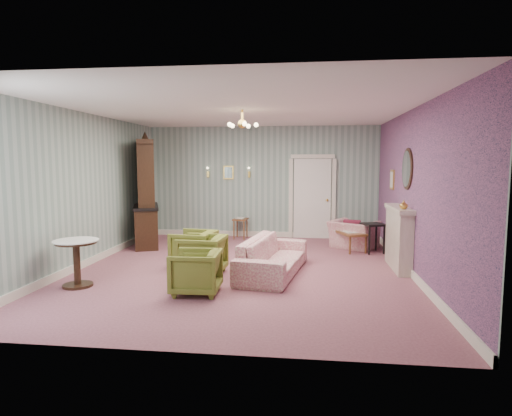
# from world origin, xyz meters

# --- Properties ---
(floor) EXTENTS (7.00, 7.00, 0.00)m
(floor) POSITION_xyz_m (0.00, 0.00, 0.00)
(floor) COLOR #9A5969
(floor) RESTS_ON ground
(ceiling) EXTENTS (7.00, 7.00, 0.00)m
(ceiling) POSITION_xyz_m (0.00, 0.00, 2.90)
(ceiling) COLOR white
(ceiling) RESTS_ON ground
(wall_back) EXTENTS (6.00, 0.00, 6.00)m
(wall_back) POSITION_xyz_m (0.00, 3.50, 1.45)
(wall_back) COLOR gray
(wall_back) RESTS_ON ground
(wall_front) EXTENTS (6.00, 0.00, 6.00)m
(wall_front) POSITION_xyz_m (0.00, -3.50, 1.45)
(wall_front) COLOR gray
(wall_front) RESTS_ON ground
(wall_left) EXTENTS (0.00, 7.00, 7.00)m
(wall_left) POSITION_xyz_m (-3.00, 0.00, 1.45)
(wall_left) COLOR gray
(wall_left) RESTS_ON ground
(wall_right) EXTENTS (0.00, 7.00, 7.00)m
(wall_right) POSITION_xyz_m (3.00, 0.00, 1.45)
(wall_right) COLOR gray
(wall_right) RESTS_ON ground
(wall_right_floral) EXTENTS (0.00, 7.00, 7.00)m
(wall_right_floral) POSITION_xyz_m (2.98, 0.00, 1.45)
(wall_right_floral) COLOR #C46296
(wall_right_floral) RESTS_ON ground
(door) EXTENTS (1.12, 0.12, 2.16)m
(door) POSITION_xyz_m (1.30, 3.46, 1.08)
(door) COLOR white
(door) RESTS_ON floor
(olive_chair_a) EXTENTS (0.68, 0.73, 0.72)m
(olive_chair_a) POSITION_xyz_m (-0.48, -1.52, 0.36)
(olive_chair_a) COLOR olive
(olive_chair_a) RESTS_ON floor
(olive_chair_b) EXTENTS (0.75, 0.80, 0.77)m
(olive_chair_b) POSITION_xyz_m (-0.65, -0.45, 0.39)
(olive_chair_b) COLOR olive
(olive_chair_b) RESTS_ON floor
(olive_chair_c) EXTENTS (0.79, 0.83, 0.76)m
(olive_chair_c) POSITION_xyz_m (-0.95, 0.11, 0.38)
(olive_chair_c) COLOR olive
(olive_chair_c) RESTS_ON floor
(sofa_chintz) EXTENTS (0.98, 2.26, 0.85)m
(sofa_chintz) POSITION_xyz_m (0.58, -0.24, 0.43)
(sofa_chintz) COLOR #AD4664
(sofa_chintz) RESTS_ON floor
(wingback_chair) EXTENTS (1.16, 1.06, 0.85)m
(wingback_chair) POSITION_xyz_m (2.24, 2.25, 0.42)
(wingback_chair) COLOR #AD4664
(wingback_chair) RESTS_ON floor
(dresser) EXTENTS (1.07, 1.67, 2.62)m
(dresser) POSITION_xyz_m (-2.62, 2.01, 1.31)
(dresser) COLOR black
(dresser) RESTS_ON floor
(fireplace) EXTENTS (0.30, 1.40, 1.16)m
(fireplace) POSITION_xyz_m (2.86, 0.40, 0.58)
(fireplace) COLOR beige
(fireplace) RESTS_ON floor
(mantel_vase) EXTENTS (0.15, 0.15, 0.15)m
(mantel_vase) POSITION_xyz_m (2.84, 0.00, 1.23)
(mantel_vase) COLOR gold
(mantel_vase) RESTS_ON fireplace
(oval_mirror) EXTENTS (0.04, 0.76, 0.84)m
(oval_mirror) POSITION_xyz_m (2.96, 0.40, 1.85)
(oval_mirror) COLOR white
(oval_mirror) RESTS_ON wall_right
(framed_print) EXTENTS (0.04, 0.34, 0.42)m
(framed_print) POSITION_xyz_m (2.97, 1.75, 1.60)
(framed_print) COLOR gold
(framed_print) RESTS_ON wall_right
(coffee_table) EXTENTS (0.74, 0.96, 0.43)m
(coffee_table) POSITION_xyz_m (2.14, 1.94, 0.22)
(coffee_table) COLOR brown
(coffee_table) RESTS_ON floor
(side_table_black) EXTENTS (0.56, 0.56, 0.65)m
(side_table_black) POSITION_xyz_m (2.60, 1.73, 0.33)
(side_table_black) COLOR black
(side_table_black) RESTS_ON floor
(pedestal_table) EXTENTS (0.90, 0.90, 0.76)m
(pedestal_table) POSITION_xyz_m (-2.45, -1.40, 0.38)
(pedestal_table) COLOR black
(pedestal_table) RESTS_ON floor
(nesting_table) EXTENTS (0.38, 0.46, 0.57)m
(nesting_table) POSITION_xyz_m (-0.53, 3.15, 0.28)
(nesting_table) COLOR brown
(nesting_table) RESTS_ON floor
(gilt_mirror_back) EXTENTS (0.28, 0.06, 0.36)m
(gilt_mirror_back) POSITION_xyz_m (-0.90, 3.46, 1.70)
(gilt_mirror_back) COLOR gold
(gilt_mirror_back) RESTS_ON wall_back
(sconce_left) EXTENTS (0.16, 0.12, 0.30)m
(sconce_left) POSITION_xyz_m (-1.45, 3.44, 1.70)
(sconce_left) COLOR gold
(sconce_left) RESTS_ON wall_back
(sconce_right) EXTENTS (0.16, 0.12, 0.30)m
(sconce_right) POSITION_xyz_m (-0.35, 3.44, 1.70)
(sconce_right) COLOR gold
(sconce_right) RESTS_ON wall_back
(chandelier) EXTENTS (0.56, 0.56, 0.36)m
(chandelier) POSITION_xyz_m (0.00, 0.00, 2.63)
(chandelier) COLOR gold
(chandelier) RESTS_ON ceiling
(burgundy_cushion) EXTENTS (0.41, 0.28, 0.39)m
(burgundy_cushion) POSITION_xyz_m (2.19, 2.10, 0.48)
(burgundy_cushion) COLOR maroon
(burgundy_cushion) RESTS_ON wingback_chair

